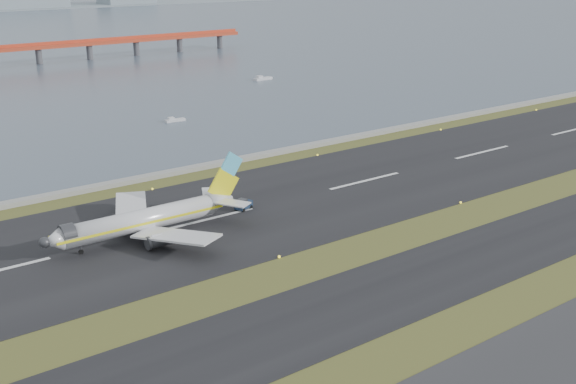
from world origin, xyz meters
The scene contains 8 objects.
ground centered at (0.00, 0.00, 0.00)m, with size 1000.00×1000.00×0.00m, color #3C4C1B.
taxiway_strip centered at (0.00, -12.00, 0.05)m, with size 1000.00×18.00×0.10m, color black.
runway_strip centered at (0.00, 30.00, 0.05)m, with size 1000.00×45.00×0.10m, color black.
seawall centered at (0.00, 60.00, 0.50)m, with size 1000.00×2.50×1.00m, color gray.
airliner centered at (-12.72, 28.58, 3.46)m, with size 38.52×32.89×12.80m.
pushback_tug centered at (8.46, 30.70, 1.08)m, with size 3.93×2.98×2.23m.
workboat_near centered at (35.43, 107.88, 0.47)m, with size 6.24×2.34×1.49m.
workboat_far centered at (99.37, 153.26, 0.61)m, with size 8.04×2.96×1.92m.
Camera 1 is at (-64.36, -79.94, 47.19)m, focal length 45.00 mm.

